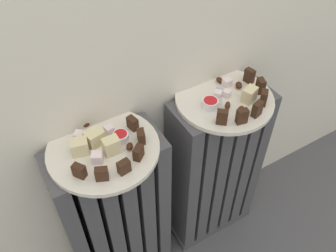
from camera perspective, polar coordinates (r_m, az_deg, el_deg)
name	(u,v)px	position (r m, az deg, el deg)	size (l,w,h in m)	color
radiator_left	(117,219)	(1.14, -8.06, -14.24)	(0.31, 0.14, 0.62)	#47474C
radiator_right	(214,171)	(1.24, 7.23, -7.01)	(0.31, 0.14, 0.62)	#47474C
plate_left	(103,149)	(0.88, -10.14, -3.56)	(0.27, 0.27, 0.01)	silver
plate_right	(224,99)	(1.01, 8.86, 4.23)	(0.27, 0.27, 0.01)	silver
dark_cake_slice_left_0	(79,171)	(0.82, -13.81, -6.89)	(0.03, 0.02, 0.03)	#382114
dark_cake_slice_left_1	(102,174)	(0.81, -10.42, -7.44)	(0.03, 0.02, 0.03)	#382114
dark_cake_slice_left_2	(124,167)	(0.81, -6.96, -6.41)	(0.03, 0.02, 0.03)	#382114
dark_cake_slice_left_3	(138,153)	(0.84, -4.68, -4.21)	(0.03, 0.02, 0.03)	#382114
dark_cake_slice_left_4	(141,137)	(0.87, -4.26, -1.67)	(0.03, 0.02, 0.03)	#382114
dark_cake_slice_left_5	(133,123)	(0.90, -5.61, 0.43)	(0.03, 0.02, 0.03)	#382114
marble_cake_slice_left_0	(112,146)	(0.85, -8.89, -3.11)	(0.04, 0.03, 0.04)	beige
marble_cake_slice_left_1	(80,147)	(0.87, -13.75, -3.19)	(0.04, 0.03, 0.04)	beige
marble_cake_slice_left_2	(95,137)	(0.88, -11.47, -1.74)	(0.04, 0.03, 0.04)	beige
turkish_delight_left_0	(109,130)	(0.90, -9.26, -0.58)	(0.02, 0.02, 0.02)	white
turkish_delight_left_1	(97,157)	(0.84, -11.08, -4.87)	(0.03, 0.03, 0.03)	white
turkish_delight_left_2	(79,136)	(0.90, -13.78, -1.48)	(0.02, 0.02, 0.02)	white
medjool_date_left_0	(93,131)	(0.91, -11.81, -0.70)	(0.02, 0.02, 0.02)	#3D1E0F
medjool_date_left_1	(86,124)	(0.93, -12.81, 0.38)	(0.02, 0.02, 0.02)	#3D1E0F
medjool_date_left_2	(130,146)	(0.86, -6.07, -3.23)	(0.02, 0.02, 0.01)	#3D1E0F
jam_bowl_left	(121,136)	(0.88, -7.47, -1.62)	(0.04, 0.04, 0.02)	white
dark_cake_slice_right_0	(222,117)	(0.92, 8.51, 1.39)	(0.03, 0.02, 0.04)	#382114
dark_cake_slice_right_1	(242,116)	(0.93, 11.58, 1.50)	(0.03, 0.02, 0.04)	#382114
dark_cake_slice_right_2	(257,109)	(0.96, 13.88, 2.60)	(0.03, 0.02, 0.04)	#382114
dark_cake_slice_right_3	(264,98)	(0.99, 14.85, 4.31)	(0.03, 0.02, 0.04)	#382114
dark_cake_slice_right_4	(261,86)	(1.03, 14.37, 6.16)	(0.03, 0.02, 0.04)	#382114
dark_cake_slice_right_5	(249,76)	(1.06, 12.70, 7.72)	(0.03, 0.02, 0.04)	#382114
marble_cake_slice_right_0	(249,95)	(1.00, 12.71, 4.83)	(0.04, 0.03, 0.04)	beige
turkish_delight_right_0	(218,94)	(1.00, 7.87, 4.96)	(0.02, 0.02, 0.02)	white
turkish_delight_right_1	(227,82)	(1.04, 9.29, 6.81)	(0.02, 0.02, 0.02)	white
turkish_delight_right_2	(227,93)	(1.01, 9.29, 5.09)	(0.02, 0.02, 0.02)	white
medjool_date_right_0	(239,85)	(1.04, 11.10, 6.33)	(0.03, 0.02, 0.02)	#3D1E0F
medjool_date_right_1	(228,105)	(0.97, 9.37, 3.22)	(0.03, 0.01, 0.02)	#3D1E0F
medjool_date_right_2	(220,80)	(1.05, 8.14, 7.18)	(0.02, 0.01, 0.02)	#3D1E0F
medjool_date_right_3	(241,109)	(0.97, 11.43, 2.63)	(0.02, 0.02, 0.02)	#3D1E0F
jam_bowl_right	(210,103)	(0.96, 6.66, 3.58)	(0.04, 0.04, 0.02)	white
fork	(220,96)	(1.01, 8.21, 4.74)	(0.07, 0.09, 0.00)	#B7B7BC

